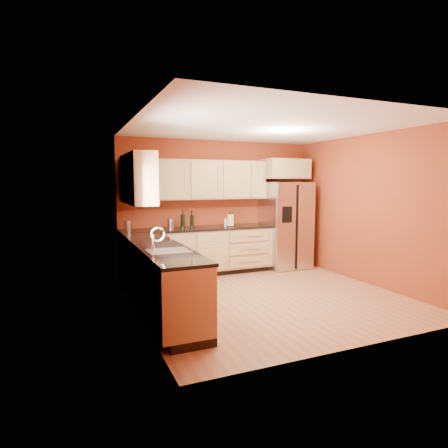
{
  "coord_description": "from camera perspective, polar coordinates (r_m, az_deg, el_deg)",
  "views": [
    {
      "loc": [
        -2.85,
        -4.99,
        1.77
      ],
      "look_at": [
        -0.35,
        0.9,
        1.06
      ],
      "focal_mm": 30.0,
      "sensor_mm": 36.0,
      "label": 1
    }
  ],
  "objects": [
    {
      "name": "sink_faucet",
      "position": [
        4.69,
        -8.46,
        -2.33
      ],
      "size": [
        0.5,
        0.42,
        0.3
      ],
      "primitive_type": null,
      "color": "white",
      "rests_on": "countertop_left"
    },
    {
      "name": "knife_block",
      "position": [
        7.32,
        1.0,
        0.56
      ],
      "size": [
        0.15,
        0.14,
        0.23
      ],
      "primitive_type": "cube",
      "rotation": [
        0.0,
        0.0,
        -0.41
      ],
      "color": "tan",
      "rests_on": "countertop_back"
    },
    {
      "name": "wall_right",
      "position": [
        6.98,
        21.12,
        2.03
      ],
      "size": [
        0.04,
        4.0,
        2.6
      ],
      "primitive_type": "cube",
      "color": "maroon",
      "rests_on": "floor"
    },
    {
      "name": "countertop_back",
      "position": [
        7.12,
        -3.99,
        -0.71
      ],
      "size": [
        2.9,
        0.62,
        0.04
      ],
      "primitive_type": "cube",
      "color": "black",
      "rests_on": "base_cabinets_back"
    },
    {
      "name": "base_cabinets_left",
      "position": [
        5.29,
        -9.83,
        -8.33
      ],
      "size": [
        0.6,
        2.8,
        0.88
      ],
      "primitive_type": "cube",
      "color": "#AC7D53",
      "rests_on": "floor"
    },
    {
      "name": "base_cabinets_back",
      "position": [
        7.2,
        -3.99,
        -4.34
      ],
      "size": [
        2.9,
        0.6,
        0.88
      ],
      "primitive_type": "cube",
      "color": "#AC7D53",
      "rests_on": "floor"
    },
    {
      "name": "corner_upper_cabinet",
      "position": [
        6.77,
        -13.06,
        6.62
      ],
      "size": [
        0.67,
        0.67,
        0.75
      ],
      "primitive_type": "cube",
      "rotation": [
        0.0,
        0.0,
        0.79
      ],
      "color": "#AC7D53",
      "rests_on": "wall_back"
    },
    {
      "name": "upper_cabinets_back",
      "position": [
        7.31,
        -2.18,
        6.75
      ],
      "size": [
        2.3,
        0.33,
        0.75
      ],
      "primitive_type": "cube",
      "color": "#AC7D53",
      "rests_on": "wall_back"
    },
    {
      "name": "wall_back",
      "position": [
        7.57,
        -0.84,
        2.76
      ],
      "size": [
        4.0,
        0.04,
        2.6
      ],
      "primitive_type": "cube",
      "color": "maroon",
      "rests_on": "floor"
    },
    {
      "name": "soap_dispenser",
      "position": [
        7.32,
        0.24,
        0.31
      ],
      "size": [
        0.06,
        0.06,
        0.17
      ],
      "primitive_type": "cylinder",
      "rotation": [
        0.0,
        0.0,
        -0.15
      ],
      "color": "silver",
      "rests_on": "countertop_back"
    },
    {
      "name": "canister_right",
      "position": [
        6.89,
        -8.13,
        -0.03
      ],
      "size": [
        0.16,
        0.16,
        0.19
      ],
      "primitive_type": "cylinder",
      "rotation": [
        0.0,
        0.0,
        0.42
      ],
      "color": "#B2B1B6",
      "rests_on": "countertop_back"
    },
    {
      "name": "floor",
      "position": [
        6.02,
        6.52,
        -10.83
      ],
      "size": [
        4.0,
        4.0,
        0.0
      ],
      "primitive_type": "plane",
      "color": "#AA6441",
      "rests_on": "ground"
    },
    {
      "name": "wine_bottle_a",
      "position": [
        6.97,
        -6.31,
        0.77
      ],
      "size": [
        0.1,
        0.1,
        0.36
      ],
      "primitive_type": null,
      "rotation": [
        0.0,
        0.0,
        0.35
      ],
      "color": "black",
      "rests_on": "countertop_back"
    },
    {
      "name": "wall_left",
      "position": [
        5.09,
        -13.3,
        0.85
      ],
      "size": [
        0.04,
        4.0,
        2.6
      ],
      "primitive_type": "cube",
      "color": "maroon",
      "rests_on": "floor"
    },
    {
      "name": "wall_front",
      "position": [
        4.16,
        20.43,
        -0.58
      ],
      "size": [
        4.0,
        0.04,
        2.6
      ],
      "primitive_type": "cube",
      "color": "maroon",
      "rests_on": "floor"
    },
    {
      "name": "over_fridge_cabinet",
      "position": [
        7.91,
        9.19,
        8.27
      ],
      "size": [
        0.92,
        0.6,
        0.4
      ],
      "primitive_type": "cube",
      "color": "#AC7D53",
      "rests_on": "wall_back"
    },
    {
      "name": "window",
      "position": [
        4.58,
        -12.07,
        3.42
      ],
      "size": [
        0.03,
        0.9,
        1.0
      ],
      "primitive_type": "cube",
      "color": "white",
      "rests_on": "wall_left"
    },
    {
      "name": "ceiling",
      "position": [
        5.81,
        6.85,
        14.49
      ],
      "size": [
        4.0,
        4.0,
        0.0
      ],
      "primitive_type": "plane",
      "color": "white",
      "rests_on": "wall_back"
    },
    {
      "name": "wine_bottle_b",
      "position": [
        7.12,
        -4.92,
        0.74
      ],
      "size": [
        0.09,
        0.09,
        0.32
      ],
      "primitive_type": null,
      "rotation": [
        0.0,
        0.0,
        0.24
      ],
      "color": "black",
      "rests_on": "countertop_back"
    },
    {
      "name": "canister_left",
      "position": [
        6.84,
        -14.45,
        -0.25
      ],
      "size": [
        0.15,
        0.15,
        0.18
      ],
      "primitive_type": "cylinder",
      "rotation": [
        0.0,
        0.0,
        -0.38
      ],
      "color": "#B2B1B6",
      "rests_on": "countertop_back"
    },
    {
      "name": "countertop_left",
      "position": [
        5.2,
        -9.82,
        -3.41
      ],
      "size": [
        0.62,
        2.8,
        0.04
      ],
      "primitive_type": "cube",
      "color": "black",
      "rests_on": "base_cabinets_left"
    },
    {
      "name": "upper_cabinets_left",
      "position": [
        5.81,
        -13.04,
        6.7
      ],
      "size": [
        0.33,
        1.35,
        0.75
      ],
      "primitive_type": "cube",
      "color": "#AC7D53",
      "rests_on": "wall_left"
    },
    {
      "name": "refrigerator",
      "position": [
        7.89,
        9.33,
        -0.17
      ],
      "size": [
        0.9,
        0.75,
        1.78
      ],
      "primitive_type": "cube",
      "color": "#B2B1B6",
      "rests_on": "floor"
    }
  ]
}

